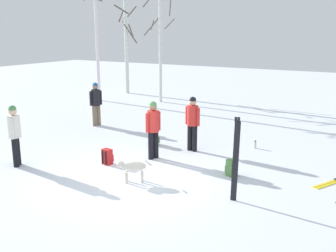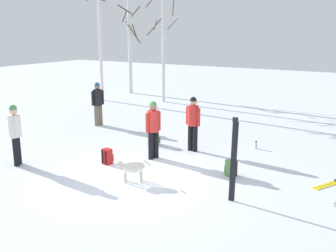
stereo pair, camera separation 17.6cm
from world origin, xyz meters
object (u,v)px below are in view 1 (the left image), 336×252
backpack_1 (232,168)px  birch_tree_0 (127,45)px  ski_pair_planted_0 (236,160)px  birch_tree_1 (96,25)px  water_bottle_0 (255,145)px  backpack_2 (154,138)px  person_0 (193,120)px  dog (132,167)px  birch_tree_2 (160,43)px  person_3 (14,132)px  backpack_0 (107,157)px  person_1 (153,126)px  person_2 (96,101)px

backpack_1 → birch_tree_0: bearing=136.6°
ski_pair_planted_0 → birch_tree_1: 14.15m
water_bottle_0 → birch_tree_1: size_ratio=0.03×
backpack_2 → birch_tree_0: (-7.21, 8.48, 2.62)m
person_0 → birch_tree_0: bearing=135.5°
dog → birch_tree_2: bearing=117.7°
person_3 → backpack_0: bearing=33.2°
dog → backpack_1: bearing=40.1°
ski_pair_planted_0 → backpack_0: bearing=172.6°
person_1 → backpack_2: (-0.74, 1.23, -0.77)m
backpack_1 → backpack_2: 3.52m
water_bottle_0 → birch_tree_2: bearing=140.9°
person_0 → birch_tree_0: 12.18m
ski_pair_planted_0 → person_0: bearing=131.0°
person_2 → birch_tree_1: birch_tree_1 is taller
person_3 → backpack_0: size_ratio=3.90×
birch_tree_1 → birch_tree_2: size_ratio=1.32×
person_3 → water_bottle_0: size_ratio=6.84×
person_0 → ski_pair_planted_0: bearing=-49.0°
person_0 → person_2: bearing=167.3°
dog → backpack_2: dog is taller
backpack_2 → person_3: bearing=-121.2°
person_2 → dog: (4.65, -4.16, -0.59)m
dog → ski_pair_planted_0: bearing=5.1°
backpack_1 → backpack_2: same height
backpack_1 → birch_tree_0: size_ratio=0.08×
backpack_1 → birch_tree_2: (-7.22, 8.35, 2.81)m
person_0 → birch_tree_1: birch_tree_1 is taller
person_0 → backpack_0: bearing=-122.6°
person_0 → dog: size_ratio=2.21×
ski_pair_planted_0 → person_2: bearing=151.5°
person_0 → backpack_2: size_ratio=3.90×
backpack_2 → birch_tree_2: size_ratio=0.08×
person_1 → ski_pair_planted_0: 3.49m
person_3 → birch_tree_1: (-4.84, 9.34, 2.97)m
person_1 → birch_tree_0: size_ratio=0.32×
dog → backpack_2: bearing=112.5°
backpack_0 → backpack_1: size_ratio=1.00×
person_1 → birch_tree_1: (-7.80, 6.90, 2.97)m
person_3 → water_bottle_0: (5.23, 4.95, -0.86)m
backpack_0 → birch_tree_2: (-3.86, 9.26, 2.81)m
person_2 → birch_tree_2: birch_tree_2 is taller
water_bottle_0 → backpack_1: bearing=-85.1°
birch_tree_0 → birch_tree_1: (0.14, -2.82, 1.12)m
backpack_1 → birch_tree_2: 11.39m
person_0 → backpack_2: person_0 is taller
person_1 → backpack_2: person_1 is taller
ski_pair_planted_0 → water_bottle_0: bearing=101.6°
person_0 → person_1: size_ratio=1.00×
ski_pair_planted_0 → backpack_1: 1.72m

